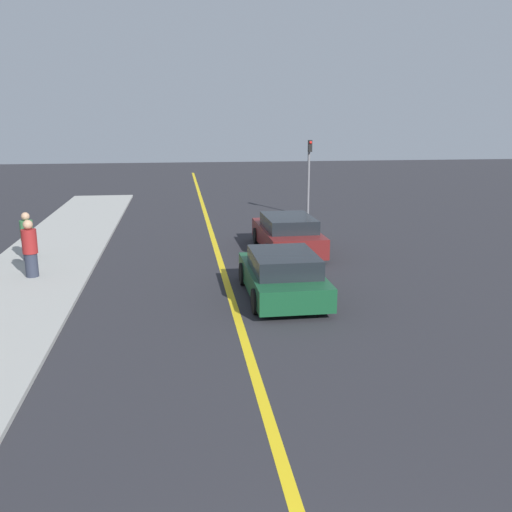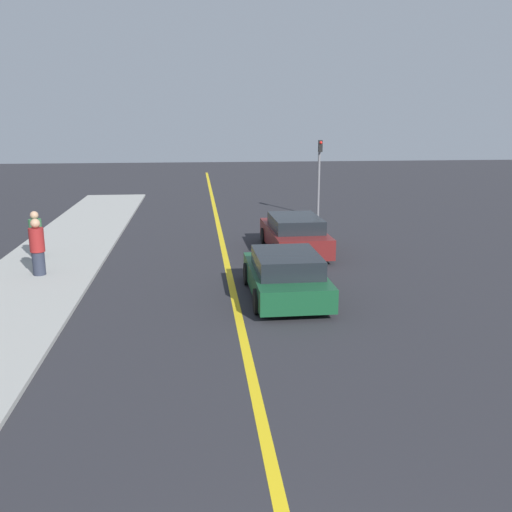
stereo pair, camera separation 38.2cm
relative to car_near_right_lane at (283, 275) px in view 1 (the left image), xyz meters
name	(u,v)px [view 1 (the left image)]	position (x,y,z in m)	size (l,w,h in m)	color
road_center_line	(216,250)	(-1.39, 5.94, -0.61)	(0.20, 60.00, 0.01)	gold
sidewalk_left	(44,263)	(-7.23, 4.51, -0.57)	(3.47, 33.14, 0.11)	#9E9E99
car_near_right_lane	(283,275)	(0.00, 0.00, 0.00)	(2.04, 4.16, 1.27)	#144728
car_ahead_center	(287,234)	(1.16, 5.35, 0.02)	(2.09, 4.60, 1.32)	maroon
pedestrian_far_standing	(30,249)	(-7.15, 2.67, 0.34)	(0.44, 0.44, 1.73)	#282D3D
pedestrian_by_sign	(27,237)	(-7.76, 4.87, 0.28)	(0.42, 0.42, 1.61)	#282D3D
traffic_light	(309,170)	(3.60, 12.61, 1.68)	(0.18, 0.40, 3.70)	slate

